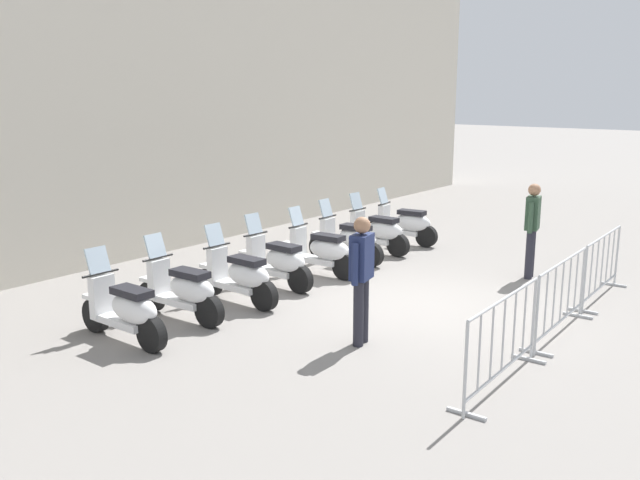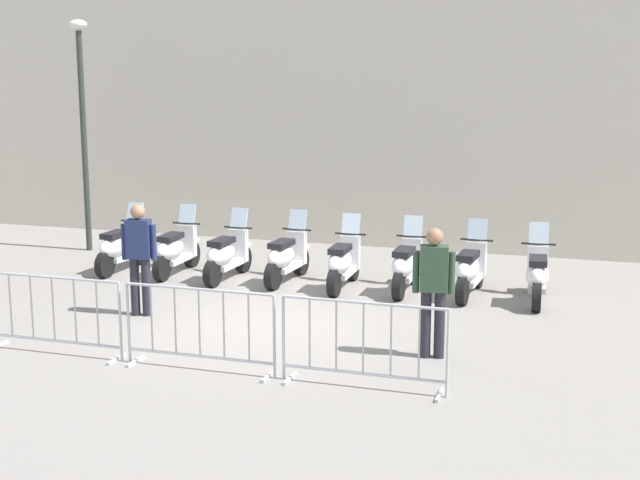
# 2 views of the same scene
# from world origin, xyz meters

# --- Properties ---
(ground_plane) EXTENTS (120.00, 120.00, 0.00)m
(ground_plane) POSITION_xyz_m (0.00, 0.00, 0.00)
(ground_plane) COLOR gray
(motorcycle_0) EXTENTS (0.61, 1.72, 1.24)m
(motorcycle_0) POSITION_xyz_m (-4.14, 1.72, 0.45)
(motorcycle_0) COLOR black
(motorcycle_0) RESTS_ON ground
(motorcycle_1) EXTENTS (0.65, 1.72, 1.24)m
(motorcycle_1) POSITION_xyz_m (-3.08, 1.98, 0.45)
(motorcycle_1) COLOR black
(motorcycle_1) RESTS_ON ground
(motorcycle_2) EXTENTS (0.59, 1.72, 1.24)m
(motorcycle_2) POSITION_xyz_m (-1.99, 2.03, 0.45)
(motorcycle_2) COLOR black
(motorcycle_2) RESTS_ON ground
(motorcycle_3) EXTENTS (0.57, 1.73, 1.24)m
(motorcycle_3) POSITION_xyz_m (-0.94, 2.35, 0.45)
(motorcycle_3) COLOR black
(motorcycle_3) RESTS_ON ground
(motorcycle_4) EXTENTS (0.66, 1.72, 1.24)m
(motorcycle_4) POSITION_xyz_m (0.15, 2.40, 0.45)
(motorcycle_4) COLOR black
(motorcycle_4) RESTS_ON ground
(motorcycle_5) EXTENTS (0.65, 1.72, 1.24)m
(motorcycle_5) POSITION_xyz_m (1.21, 2.68, 0.45)
(motorcycle_5) COLOR black
(motorcycle_5) RESTS_ON ground
(motorcycle_6) EXTENTS (0.58, 1.73, 1.24)m
(motorcycle_6) POSITION_xyz_m (2.27, 2.87, 0.45)
(motorcycle_6) COLOR black
(motorcycle_6) RESTS_ON ground
(motorcycle_7) EXTENTS (0.71, 1.71, 1.24)m
(motorcycle_7) POSITION_xyz_m (3.36, 3.01, 0.45)
(motorcycle_7) COLOR black
(motorcycle_7) RESTS_ON ground
(barrier_segment_0) EXTENTS (2.01, 0.74, 1.07)m
(barrier_segment_0) POSITION_xyz_m (-1.73, -2.52, 0.52)
(barrier_segment_0) COLOR #B2B5B7
(barrier_segment_0) RESTS_ON ground
(barrier_segment_1) EXTENTS (2.01, 0.74, 1.07)m
(barrier_segment_1) POSITION_xyz_m (0.36, -2.18, 0.52)
(barrier_segment_1) COLOR #B2B5B7
(barrier_segment_1) RESTS_ON ground
(barrier_segment_2) EXTENTS (2.01, 0.74, 1.07)m
(barrier_segment_2) POSITION_xyz_m (2.45, -1.83, 0.52)
(barrier_segment_2) COLOR #B2B5B7
(barrier_segment_2) RESTS_ON ground
(officer_near_row_end) EXTENTS (0.52, 0.33, 1.73)m
(officer_near_row_end) POSITION_xyz_m (-1.90, -0.50, 0.98)
(officer_near_row_end) COLOR #23232D
(officer_near_row_end) RESTS_ON ground
(officer_mid_plaza) EXTENTS (0.52, 0.33, 1.73)m
(officer_mid_plaza) POSITION_xyz_m (2.79, -0.37, 0.98)
(officer_mid_plaza) COLOR #23232D
(officer_mid_plaza) RESTS_ON ground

